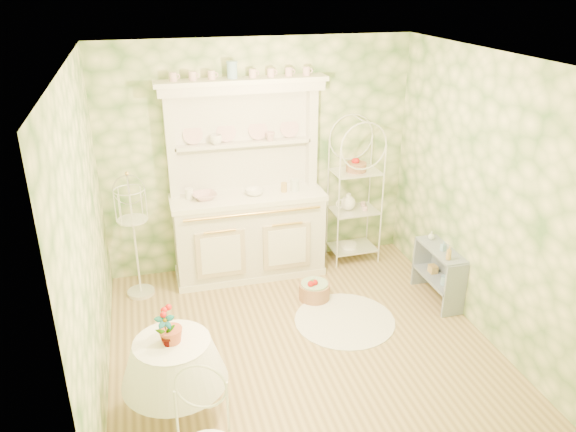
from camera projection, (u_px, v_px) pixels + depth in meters
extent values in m
plane|color=tan|center=(301.00, 344.00, 5.46)|extent=(3.60, 3.60, 0.00)
plane|color=white|center=(305.00, 59.00, 4.39)|extent=(3.60, 3.60, 0.00)
plane|color=#F7F4B6|center=(88.00, 240.00, 4.50)|extent=(3.60, 3.60, 0.00)
plane|color=#F7F4B6|center=(483.00, 198.00, 5.35)|extent=(3.60, 3.60, 0.00)
plane|color=#F7F4B6|center=(259.00, 157.00, 6.52)|extent=(3.60, 3.60, 0.00)
plane|color=#F7F4B6|center=(388.00, 334.00, 3.33)|extent=(3.60, 3.60, 0.00)
cube|color=white|center=(247.00, 183.00, 6.31)|extent=(1.87, 0.61, 2.29)
cube|color=white|center=(355.00, 190.00, 6.75)|extent=(0.58, 0.42, 1.84)
cube|color=#808EA1|center=(438.00, 276.00, 6.12)|extent=(0.31, 0.67, 0.56)
cylinder|color=white|center=(175.00, 377.00, 4.45)|extent=(0.84, 0.84, 0.74)
cube|color=white|center=(134.00, 235.00, 6.03)|extent=(0.36, 0.36, 1.45)
cylinder|color=#A97655|center=(314.00, 289.00, 6.18)|extent=(0.41, 0.41, 0.24)
cylinder|color=white|center=(345.00, 320.00, 5.83)|extent=(1.29, 1.29, 0.01)
imported|color=white|center=(205.00, 198.00, 6.24)|extent=(0.30, 0.30, 0.07)
imported|color=white|center=(255.00, 194.00, 6.36)|extent=(0.23, 0.23, 0.07)
imported|color=white|center=(216.00, 142.00, 6.19)|extent=(0.15, 0.15, 0.11)
imported|color=white|center=(270.00, 138.00, 6.31)|extent=(0.12, 0.12, 0.10)
imported|color=#3F7238|center=(166.00, 331.00, 4.21)|extent=(0.16, 0.12, 0.29)
imported|color=tan|center=(449.00, 254.00, 5.73)|extent=(0.06, 0.06, 0.15)
imported|color=#80B0CC|center=(443.00, 247.00, 5.93)|extent=(0.06, 0.06, 0.10)
imported|color=silver|center=(431.00, 237.00, 6.19)|extent=(0.08, 0.08, 0.10)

